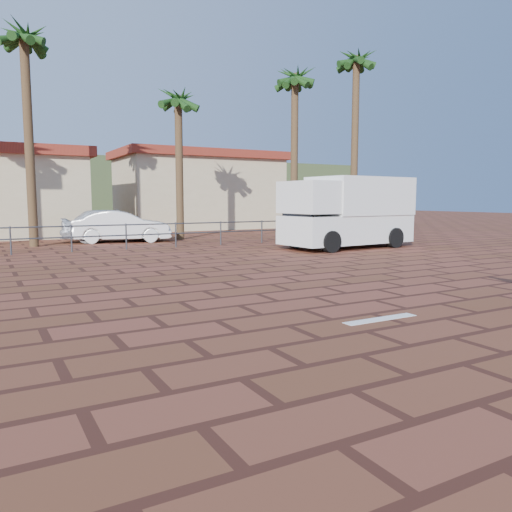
{
  "coord_description": "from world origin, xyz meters",
  "views": [
    {
      "loc": [
        -4.9,
        -7.13,
        1.94
      ],
      "look_at": [
        -0.09,
        1.54,
        0.8
      ],
      "focal_mm": 35.0,
      "sensor_mm": 36.0,
      "label": 1
    }
  ],
  "objects": [
    {
      "name": "car_white",
      "position": [
        0.71,
        15.38,
        0.7
      ],
      "size": [
        4.49,
        2.49,
        1.4
      ],
      "primitive_type": "imported",
      "rotation": [
        0.0,
        0.0,
        1.32
      ],
      "color": "white",
      "rests_on": "ground"
    },
    {
      "name": "paint_stripe",
      "position": [
        0.7,
        -1.2,
        0.0
      ],
      "size": [
        1.4,
        0.22,
        0.01
      ],
      "primitive_type": "cube",
      "color": "white",
      "rests_on": "ground"
    },
    {
      "name": "guardrail",
      "position": [
        0.0,
        12.0,
        0.68
      ],
      "size": [
        24.06,
        0.06,
        1.0
      ],
      "color": "#47494F",
      "rests_on": "ground"
    },
    {
      "name": "car_silver",
      "position": [
        0.43,
        16.0,
        0.78
      ],
      "size": [
        4.77,
        2.42,
        1.56
      ],
      "primitive_type": "imported",
      "rotation": [
        0.0,
        0.0,
        1.44
      ],
      "color": "silver",
      "rests_on": "ground"
    },
    {
      "name": "ground",
      "position": [
        0.0,
        0.0,
        0.0
      ],
      "size": [
        120.0,
        120.0,
        0.0
      ],
      "primitive_type": "plane",
      "color": "brown",
      "rests_on": "ground"
    },
    {
      "name": "palm_center",
      "position": [
        3.5,
        15.5,
        6.36
      ],
      "size": [
        2.4,
        2.4,
        7.75
      ],
      "color": "brown",
      "rests_on": "ground"
    },
    {
      "name": "hill_front",
      "position": [
        0.0,
        50.0,
        3.0
      ],
      "size": [
        70.0,
        18.0,
        6.0
      ],
      "primitive_type": "cube",
      "color": "#384C28",
      "rests_on": "ground"
    },
    {
      "name": "street_sign",
      "position": [
        9.8,
        12.0,
        1.67
      ],
      "size": [
        0.48,
        0.13,
        2.39
      ],
      "rotation": [
        0.0,
        0.0,
        -0.18
      ],
      "color": "gray",
      "rests_on": "ground"
    },
    {
      "name": "palm_far_right",
      "position": [
        12.0,
        13.0,
        8.51
      ],
      "size": [
        2.4,
        2.4,
        10.05
      ],
      "color": "brown",
      "rests_on": "ground"
    },
    {
      "name": "palm_right",
      "position": [
        9.0,
        14.0,
        7.58
      ],
      "size": [
        2.4,
        2.4,
        9.05
      ],
      "color": "brown",
      "rests_on": "ground"
    },
    {
      "name": "building_east",
      "position": [
        8.0,
        24.0,
        2.54
      ],
      "size": [
        10.6,
        6.6,
        5.0
      ],
      "color": "beige",
      "rests_on": "ground"
    },
    {
      "name": "campervan",
      "position": [
        7.92,
        8.45,
        1.47
      ],
      "size": [
        5.55,
        2.72,
        2.79
      ],
      "rotation": [
        0.0,
        0.0,
        0.08
      ],
      "color": "white",
      "rests_on": "ground"
    },
    {
      "name": "palm_left",
      "position": [
        -3.0,
        15.0,
        7.95
      ],
      "size": [
        2.4,
        2.4,
        9.45
      ],
      "color": "brown",
      "rests_on": "ground"
    }
  ]
}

